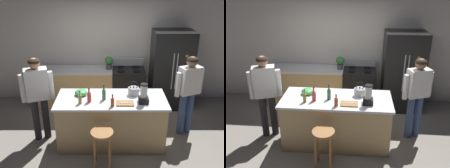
% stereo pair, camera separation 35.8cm
% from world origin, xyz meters
% --- Properties ---
extents(ground_plane, '(14.00, 14.00, 0.00)m').
position_xyz_m(ground_plane, '(0.00, 0.00, 0.00)').
color(ground_plane, gray).
extents(back_wall, '(8.00, 0.10, 2.70)m').
position_xyz_m(back_wall, '(0.00, 1.95, 1.35)').
color(back_wall, silver).
rests_on(back_wall, ground_plane).
extents(kitchen_island, '(1.96, 0.85, 0.92)m').
position_xyz_m(kitchen_island, '(0.00, 0.00, 0.46)').
color(kitchen_island, tan).
rests_on(kitchen_island, ground_plane).
extents(back_counter_run, '(2.00, 0.64, 0.92)m').
position_xyz_m(back_counter_run, '(-0.80, 1.55, 0.46)').
color(back_counter_run, tan).
rests_on(back_counter_run, ground_plane).
extents(refrigerator, '(0.90, 0.73, 1.84)m').
position_xyz_m(refrigerator, '(1.39, 1.50, 0.92)').
color(refrigerator, black).
rests_on(refrigerator, ground_plane).
extents(stove_range, '(0.76, 0.65, 1.10)m').
position_xyz_m(stove_range, '(0.40, 1.52, 0.47)').
color(stove_range, black).
rests_on(stove_range, ground_plane).
extents(person_by_island_left, '(0.59, 0.34, 1.64)m').
position_xyz_m(person_by_island_left, '(-1.34, 0.12, 0.99)').
color(person_by_island_left, '#26262B').
rests_on(person_by_island_left, ground_plane).
extents(person_by_sink_right, '(0.58, 0.35, 1.60)m').
position_xyz_m(person_by_sink_right, '(1.46, 0.31, 0.97)').
color(person_by_sink_right, '#384C7A').
rests_on(person_by_sink_right, ground_plane).
extents(bar_stool, '(0.36, 0.36, 0.68)m').
position_xyz_m(bar_stool, '(-0.14, -0.68, 0.53)').
color(bar_stool, '#9E6B3D').
rests_on(bar_stool, ground_plane).
extents(potted_plant, '(0.20, 0.20, 0.30)m').
position_xyz_m(potted_plant, '(-0.06, 1.55, 1.09)').
color(potted_plant, '#4C4C51').
rests_on(potted_plant, back_counter_run).
extents(blender_appliance, '(0.17, 0.17, 0.35)m').
position_xyz_m(blender_appliance, '(0.55, -0.16, 1.07)').
color(blender_appliance, black).
rests_on(blender_appliance, kitchen_island).
extents(bottle_olive_oil, '(0.07, 0.07, 0.28)m').
position_xyz_m(bottle_olive_oil, '(-0.13, -0.04, 1.02)').
color(bottle_olive_oil, '#2D6638').
rests_on(bottle_olive_oil, kitchen_island).
extents(bottle_vinegar, '(0.06, 0.06, 0.24)m').
position_xyz_m(bottle_vinegar, '(-0.53, -0.19, 1.01)').
color(bottle_vinegar, olive).
rests_on(bottle_vinegar, kitchen_island).
extents(bottle_cooking_sauce, '(0.06, 0.06, 0.22)m').
position_xyz_m(bottle_cooking_sauce, '(0.02, -0.29, 1.00)').
color(bottle_cooking_sauce, '#B24C26').
rests_on(bottle_cooking_sauce, kitchen_island).
extents(bottle_soda, '(0.07, 0.07, 0.26)m').
position_xyz_m(bottle_soda, '(-0.38, -0.13, 1.01)').
color(bottle_soda, red).
rests_on(bottle_soda, kitchen_island).
extents(mixing_bowl, '(0.23, 0.23, 0.10)m').
position_xyz_m(mixing_bowl, '(-0.55, 0.14, 0.97)').
color(mixing_bowl, '#3FB259').
rests_on(mixing_bowl, kitchen_island).
extents(tea_kettle, '(0.28, 0.20, 0.27)m').
position_xyz_m(tea_kettle, '(0.41, 0.16, 1.00)').
color(tea_kettle, '#B7BABF').
rests_on(tea_kettle, kitchen_island).
extents(cutting_board, '(0.30, 0.20, 0.02)m').
position_xyz_m(cutting_board, '(0.24, -0.21, 0.93)').
color(cutting_board, '#9E6B3D').
rests_on(cutting_board, kitchen_island).
extents(chef_knife, '(0.22, 0.05, 0.01)m').
position_xyz_m(chef_knife, '(0.26, -0.21, 0.94)').
color(chef_knife, '#B7BABF').
rests_on(chef_knife, cutting_board).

